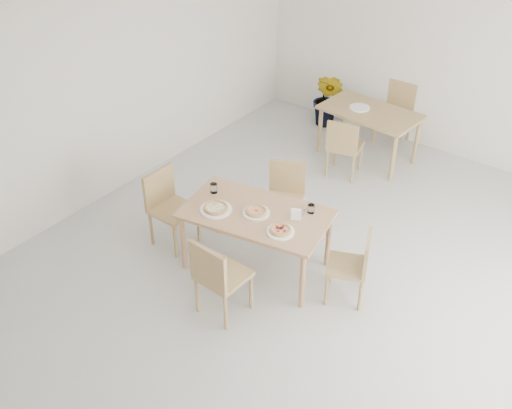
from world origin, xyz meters
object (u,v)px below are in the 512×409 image
Objects in this scene: chair_east at (355,263)px; tumbler_a at (214,188)px; plate_empty at (360,108)px; plate_margherita at (256,213)px; potted_plant at (328,99)px; chair_north at (285,193)px; plate_mushroom at (216,210)px; pizza_pepperoni at (280,230)px; chair_back_s at (344,144)px; pizza_mushroom at (216,208)px; second_table at (370,117)px; chair_west at (167,202)px; pizza_margherita at (256,211)px; chair_back_n at (397,108)px; tumbler_b at (311,209)px; plate_pepperoni at (280,232)px; main_table at (256,218)px; napkin_holder at (296,215)px; chair_south at (217,274)px.

tumbler_a is (-1.74, -0.19, 0.33)m from chair_east.
plate_margherita is at bearing -82.25° from plate_empty.
plate_margherita is 0.64m from tumbler_a.
potted_plant is at bearing 99.91° from tumbler_a.
tumbler_a is (-0.45, -0.78, 0.29)m from chair_north.
tumbler_a is at bearing 134.50° from plate_mushroom.
chair_back_s is at bearing 105.02° from pizza_pepperoni.
pizza_mushroom is (-1.49, -0.44, 0.30)m from chair_east.
chair_back_s reaches higher than second_table.
pizza_margherita is (1.14, 0.22, 0.24)m from chair_west.
chair_east is 0.90× the size of chair_back_n.
chair_west is 1.13× the size of chair_east.
pizza_margherita is (0.18, -0.82, 0.27)m from chair_north.
pizza_margherita is at bearing 83.18° from chair_back_s.
chair_back_s is 0.96× the size of chair_back_n.
tumbler_b is 0.11× the size of chair_back_s.
chair_west is at bearing -176.21° from plate_pepperoni.
tumbler_a is at bearing 171.56° from pizza_pepperoni.
chair_east is at bearing -0.52° from main_table.
plate_empty is (-0.22, 2.15, 0.24)m from chair_north.
second_table is at bearing 6.75° from plate_empty.
chair_back_s is (-0.65, 2.40, -0.25)m from plate_pepperoni.
plate_mushroom reaches higher than second_table.
chair_east is 8.41× the size of tumbler_b.
napkin_holder reaches higher than plate_margherita.
napkin_holder reaches higher than pizza_margherita.
pizza_pepperoni is at bearing -15.92° from pizza_margherita.
tumbler_b is at bearing 48.05° from napkin_holder.
pizza_pepperoni is 3.18m from plate_empty.
main_table is 5.78× the size of pizza_pepperoni.
potted_plant is at bearing 114.38° from plate_pepperoni.
plate_pepperoni is 2.95× the size of tumbler_b.
chair_north is 1.13m from plate_pepperoni.
chair_back_s is (-0.39, 3.12, -0.03)m from chair_south.
plate_empty is (0.73, 3.18, 0.22)m from chair_west.
tumbler_a is at bearing 176.46° from pizza_margherita.
chair_north reaches higher than tumbler_a.
main_table is at bearing -102.98° from chair_east.
main_table is 0.60m from tumbler_b.
pizza_margherita and pizza_pepperoni have the same top height.
second_table is at bearing 66.65° from chair_north.
tumbler_b is at bearing -69.27° from chair_west.
chair_back_s is 3.05× the size of plate_empty.
chair_back_s reaches higher than pizza_pepperoni.
main_table is 6.18× the size of pizza_margherita.
plate_pepperoni reaches higher than second_table.
chair_back_n is (-0.57, 3.58, -0.28)m from napkin_holder.
chair_west is 4.08m from chair_back_n.
chair_back_n reaches higher than pizza_margherita.
plate_pepperoni is 0.49m from tumbler_b.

